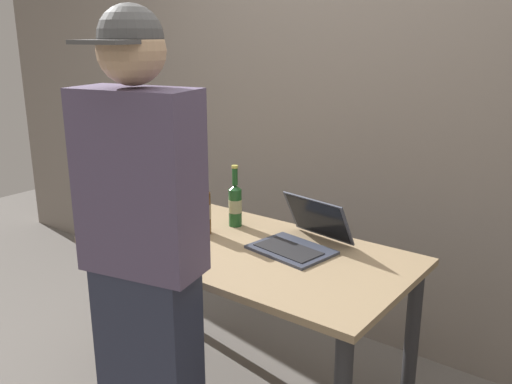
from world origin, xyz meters
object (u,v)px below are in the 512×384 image
(beer_bottle_brown, at_px, (235,204))
(person_figure, at_px, (145,266))
(laptop, at_px, (301,237))
(beer_bottle_dark, at_px, (203,209))

(beer_bottle_brown, distance_m, person_figure, 0.81)
(laptop, bearing_deg, person_figure, -101.28)
(beer_bottle_brown, height_order, person_figure, person_figure)
(beer_bottle_dark, distance_m, beer_bottle_brown, 0.17)
(beer_bottle_dark, bearing_deg, beer_bottle_brown, 73.01)
(laptop, bearing_deg, beer_bottle_dark, -164.49)
(laptop, distance_m, person_figure, 0.75)
(person_figure, bearing_deg, laptop, 78.72)
(beer_bottle_dark, xyz_separation_m, person_figure, (0.30, -0.61, 0.02))
(laptop, bearing_deg, beer_bottle_brown, 173.60)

